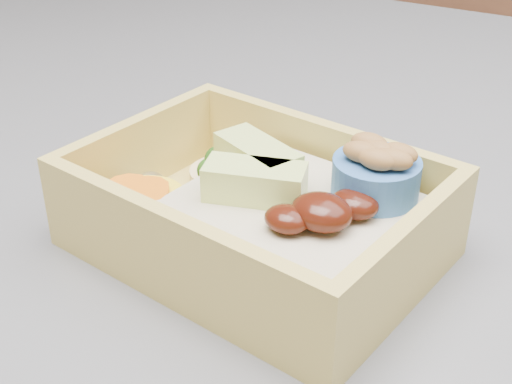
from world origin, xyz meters
The scene contains 1 object.
bento_box centered at (-0.04, -0.23, 0.95)m, with size 0.22×0.17×0.07m.
Camera 1 is at (0.12, -0.53, 1.16)m, focal length 50.00 mm.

